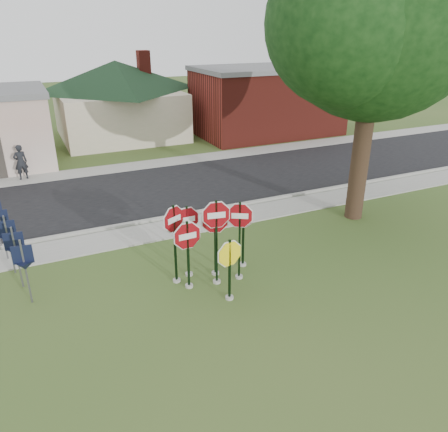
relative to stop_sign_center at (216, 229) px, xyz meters
name	(u,v)px	position (x,y,z in m)	size (l,w,h in m)	color
ground	(226,305)	(-0.25, -1.22, -1.83)	(120.00, 120.00, 0.00)	#385720
sidewalk_near	(166,230)	(-0.25, 4.28, -1.80)	(60.00, 1.60, 0.06)	gray
road	(137,193)	(-0.25, 8.78, -1.81)	(60.00, 7.00, 0.04)	black
sidewalk_far	(117,168)	(-0.25, 13.08, -1.80)	(60.00, 1.60, 0.06)	gray
curb	(158,219)	(-0.25, 5.28, -1.76)	(60.00, 0.20, 0.14)	gray
stop_sign_center	(216,229)	(0.00, 0.00, 0.00)	(1.15, 0.24, 2.86)	#A7A59C
stop_sign_yellow	(230,263)	(-0.02, -0.95, -0.64)	(1.08, 0.24, 2.02)	#A7A59C
stop_sign_left	(188,246)	(-0.86, 0.13, -0.41)	(1.17, 0.24, 2.32)	#A7A59C
stop_sign_right	(240,230)	(0.75, -0.04, -0.15)	(0.95, 0.55, 2.68)	#A7A59C
stop_sign_back_right	(215,231)	(0.17, 0.48, -0.30)	(1.10, 0.39, 2.46)	#A7A59C
stop_sign_back_left	(187,232)	(-0.62, 0.78, -0.29)	(1.07, 0.24, 2.48)	#A7A59C
stop_sign_far_right	(243,228)	(1.21, 0.61, -0.46)	(0.36, 0.93, 2.28)	#A7A59C
stop_sign_far_left	(174,233)	(-1.10, 0.58, -0.14)	(1.00, 0.52, 2.68)	#A7A59C
route_sign_row	(8,239)	(-5.65, 3.28, -0.60)	(1.43, 4.63, 2.00)	#59595E
building_house	(117,84)	(1.75, 20.78, 1.82)	(11.60, 11.60, 6.20)	beige
building_brick	(267,100)	(11.75, 17.28, 0.58)	(10.20, 6.20, 4.75)	maroon
oak_tree	(379,14)	(7.25, 2.28, 5.86)	(11.02, 10.42, 11.41)	black
bg_tree_right	(322,47)	(21.75, 24.78, 3.75)	(5.60, 5.60, 8.40)	black
pedestrian	(21,162)	(-5.03, 13.21, -0.87)	(0.66, 0.43, 1.80)	black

